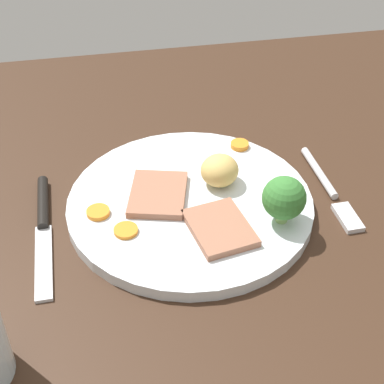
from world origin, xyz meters
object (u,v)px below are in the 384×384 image
carrot_coin_front (240,145)px  dinner_plate (192,204)px  meat_slice_under (158,194)px  carrot_coin_side (126,230)px  carrot_coin_back (98,214)px  meat_slice_main (220,228)px  roast_potato_left (220,170)px  knife (43,223)px  broccoli_floret (284,198)px  fork (330,190)px

carrot_coin_front → dinner_plate: bearing=48.7°
meat_slice_under → carrot_coin_side: 6.48cm
carrot_coin_back → carrot_coin_side: (-2.61, 3.00, -0.05)cm
carrot_coin_front → meat_slice_main: bearing=67.6°
dinner_plate → roast_potato_left: bearing=-147.6°
meat_slice_under → knife: size_ratio=0.42×
dinner_plate → broccoli_floret: (-8.58, 5.35, 3.75)cm
carrot_coin_front → carrot_coin_side: size_ratio=0.89×
meat_slice_under → carrot_coin_back: 7.02cm
carrot_coin_front → carrot_coin_side: carrot_coin_front is taller
fork → knife: knife is taller
meat_slice_main → broccoli_floret: bearing=-177.6°
meat_slice_under → carrot_coin_side: meat_slice_under is taller
carrot_coin_back → broccoli_floret: bearing=166.8°
meat_slice_main → fork: size_ratio=0.49×
carrot_coin_front → knife: 25.61cm
roast_potato_left → carrot_coin_front: bearing=-122.4°
carrot_coin_back → fork: carrot_coin_back is taller
meat_slice_main → carrot_coin_side: 9.72cm
broccoli_floret → carrot_coin_side: bearing=-5.1°
carrot_coin_side → broccoli_floret: broccoli_floret is taller
meat_slice_main → knife: size_ratio=0.41×
roast_potato_left → broccoli_floret: bearing=122.9°
meat_slice_under → meat_slice_main: bearing=129.0°
carrot_coin_back → fork: (-26.58, -0.62, -1.27)cm
dinner_plate → meat_slice_main: meat_slice_main is taller
roast_potato_left → knife: roast_potato_left is taller
roast_potato_left → broccoli_floret: broccoli_floret is taller
carrot_coin_front → fork: size_ratio=0.15×
carrot_coin_side → broccoli_floret: bearing=174.9°
carrot_coin_side → fork: bearing=-171.4°
knife → carrot_coin_front: bearing=109.4°
meat_slice_under → broccoli_floret: size_ratio=1.42×
meat_slice_under → carrot_coin_back: (6.72, 2.00, -0.14)cm
dinner_plate → fork: bearing=179.0°
dinner_plate → carrot_coin_back: size_ratio=10.85×
meat_slice_under → carrot_coin_front: size_ratio=3.43×
fork → broccoli_floret: bearing=-57.9°
meat_slice_main → knife: meat_slice_main is taller
meat_slice_under → roast_potato_left: roast_potato_left is taller
carrot_coin_front → fork: 12.51cm
dinner_plate → carrot_coin_front: bearing=-131.3°
meat_slice_main → carrot_coin_front: bearing=-112.4°
carrot_coin_front → broccoli_floret: size_ratio=0.42×
carrot_coin_front → knife: size_ratio=0.12×
fork → meat_slice_under: bearing=-95.4°
roast_potato_left → fork: (-12.60, 2.58, -2.77)cm
roast_potato_left → carrot_coin_side: bearing=28.6°
carrot_coin_front → broccoli_floret: bearing=93.2°
broccoli_floret → knife: 25.83cm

